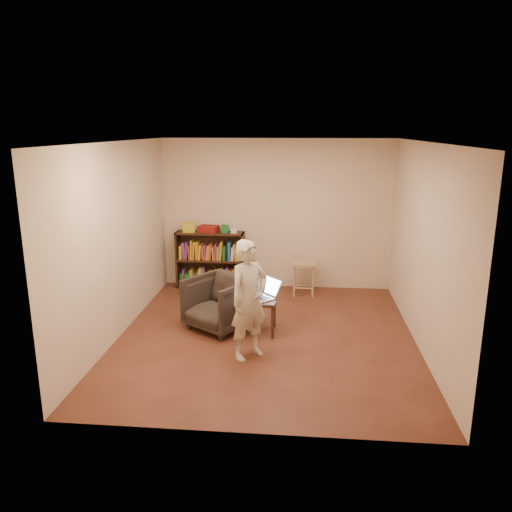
# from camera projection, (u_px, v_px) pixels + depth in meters

# --- Properties ---
(floor) EXTENTS (4.50, 4.50, 0.00)m
(floor) POSITION_uv_depth(u_px,v_px,m) (266.00, 336.00, 6.84)
(floor) COLOR #472316
(floor) RESTS_ON ground
(ceiling) EXTENTS (4.50, 4.50, 0.00)m
(ceiling) POSITION_uv_depth(u_px,v_px,m) (267.00, 142.00, 6.18)
(ceiling) COLOR silver
(ceiling) RESTS_ON wall_back
(wall_back) EXTENTS (4.00, 0.00, 4.00)m
(wall_back) POSITION_uv_depth(u_px,v_px,m) (276.00, 215.00, 8.68)
(wall_back) COLOR beige
(wall_back) RESTS_ON floor
(wall_left) EXTENTS (0.00, 4.50, 4.50)m
(wall_left) POSITION_uv_depth(u_px,v_px,m) (118.00, 241.00, 6.69)
(wall_left) COLOR beige
(wall_left) RESTS_ON floor
(wall_right) EXTENTS (0.00, 4.50, 4.50)m
(wall_right) POSITION_uv_depth(u_px,v_px,m) (424.00, 247.00, 6.33)
(wall_right) COLOR beige
(wall_right) RESTS_ON floor
(bookshelf) EXTENTS (1.20, 0.30, 1.00)m
(bookshelf) POSITION_uv_depth(u_px,v_px,m) (211.00, 263.00, 8.85)
(bookshelf) COLOR black
(bookshelf) RESTS_ON floor
(box_yellow) EXTENTS (0.24, 0.19, 0.17)m
(box_yellow) POSITION_uv_depth(u_px,v_px,m) (189.00, 227.00, 8.69)
(box_yellow) COLOR gold
(box_yellow) RESTS_ON bookshelf
(red_cloth) EXTENTS (0.38, 0.31, 0.11)m
(red_cloth) POSITION_uv_depth(u_px,v_px,m) (208.00, 229.00, 8.71)
(red_cloth) COLOR maroon
(red_cloth) RESTS_ON bookshelf
(box_green) EXTENTS (0.14, 0.14, 0.13)m
(box_green) POSITION_uv_depth(u_px,v_px,m) (225.00, 229.00, 8.67)
(box_green) COLOR #1B6724
(box_green) RESTS_ON bookshelf
(box_white) EXTENTS (0.10, 0.10, 0.08)m
(box_white) POSITION_uv_depth(u_px,v_px,m) (234.00, 231.00, 8.63)
(box_white) COLOR silver
(box_white) RESTS_ON bookshelf
(stool) EXTENTS (0.40, 0.40, 0.57)m
(stool) POSITION_uv_depth(u_px,v_px,m) (304.00, 268.00, 8.44)
(stool) COLOR tan
(stool) RESTS_ON floor
(armchair) EXTENTS (1.12, 1.13, 0.75)m
(armchair) POSITION_uv_depth(u_px,v_px,m) (220.00, 303.00, 7.03)
(armchair) COLOR #302820
(armchair) RESTS_ON floor
(side_table) EXTENTS (0.48, 0.48, 0.49)m
(side_table) POSITION_uv_depth(u_px,v_px,m) (258.00, 304.00, 6.87)
(side_table) COLOR #321B10
(side_table) RESTS_ON floor
(laptop) EXTENTS (0.54, 0.54, 0.26)m
(laptop) POSITION_uv_depth(u_px,v_px,m) (264.00, 293.00, 6.90)
(laptop) COLOR #B3B3B7
(laptop) RESTS_ON side_table
(person) EXTENTS (0.63, 0.64, 1.49)m
(person) POSITION_uv_depth(u_px,v_px,m) (249.00, 300.00, 6.05)
(person) COLOR beige
(person) RESTS_ON floor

